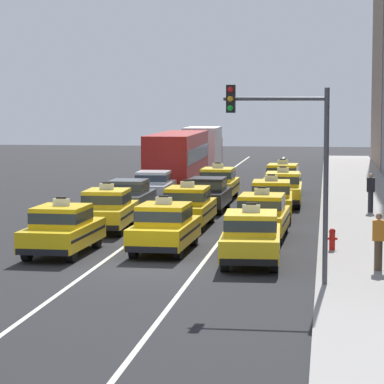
% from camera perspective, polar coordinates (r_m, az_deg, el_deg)
% --- Properties ---
extents(ground_plane, '(160.00, 160.00, 0.00)m').
position_cam_1_polar(ground_plane, '(29.82, -2.75, -4.56)').
color(ground_plane, '#232326').
extents(lane_stripe_left_center, '(0.14, 80.00, 0.01)m').
position_cam_1_polar(lane_stripe_left_center, '(49.64, -0.29, -0.55)').
color(lane_stripe_left_center, silver).
rests_on(lane_stripe_left_center, ground).
extents(lane_stripe_center_right, '(0.14, 80.00, 0.01)m').
position_cam_1_polar(lane_stripe_center_right, '(49.28, 3.39, -0.60)').
color(lane_stripe_center_right, silver).
rests_on(lane_stripe_center_right, ground).
extents(sidewalk_curb, '(4.00, 90.00, 0.15)m').
position_cam_1_polar(sidewalk_curb, '(44.19, 10.13, -1.28)').
color(sidewalk_curb, '#9E9993').
rests_on(sidewalk_curb, ground).
extents(taxi_left_nearest, '(1.94, 4.61, 1.96)m').
position_cam_1_polar(taxi_left_nearest, '(32.73, -7.62, -2.15)').
color(taxi_left_nearest, black).
rests_on(taxi_left_nearest, ground).
extents(taxi_left_second, '(1.96, 4.62, 1.96)m').
position_cam_1_polar(taxi_left_second, '(38.41, -5.00, -1.01)').
color(taxi_left_second, black).
rests_on(taxi_left_second, ground).
extents(sedan_left_third, '(1.77, 4.30, 1.58)m').
position_cam_1_polar(sedan_left_third, '(44.00, -3.72, -0.22)').
color(sedan_left_third, black).
rests_on(sedan_left_third, ground).
extents(sedan_left_fourth, '(1.83, 4.33, 1.58)m').
position_cam_1_polar(sedan_left_fourth, '(49.24, -2.27, 0.38)').
color(sedan_left_fourth, black).
rests_on(sedan_left_fourth, ground).
extents(bus_left_fifth, '(2.73, 11.25, 3.22)m').
position_cam_1_polar(bus_left_fifth, '(57.75, -0.85, 2.09)').
color(bus_left_fifth, black).
rests_on(bus_left_fifth, ground).
extents(box_truck_left_sixth, '(2.42, 7.01, 3.27)m').
position_cam_1_polar(box_truck_left_sixth, '(69.28, 0.69, 2.61)').
color(box_truck_left_sixth, black).
rests_on(box_truck_left_sixth, ground).
extents(taxi_center_nearest, '(1.93, 4.61, 1.96)m').
position_cam_1_polar(taxi_center_nearest, '(32.99, -1.63, -2.05)').
color(taxi_center_nearest, black).
rests_on(taxi_center_nearest, ground).
extents(taxi_center_second, '(1.87, 4.58, 1.96)m').
position_cam_1_polar(taxi_center_second, '(39.36, -0.25, -0.83)').
color(taxi_center_second, black).
rests_on(taxi_center_second, ground).
extents(sedan_center_third, '(1.83, 4.33, 1.58)m').
position_cam_1_polar(sedan_center_third, '(45.14, 0.95, -0.07)').
color(sedan_center_third, black).
rests_on(sedan_center_third, ground).
extents(taxi_center_fourth, '(1.87, 4.58, 1.96)m').
position_cam_1_polar(taxi_center_fourth, '(50.37, 1.54, 0.53)').
color(taxi_center_fourth, black).
rests_on(taxi_center_fourth, ground).
extents(taxi_right_nearest, '(2.00, 4.63, 1.96)m').
position_cam_1_polar(taxi_right_nearest, '(30.66, 3.50, -2.63)').
color(taxi_right_nearest, black).
rests_on(taxi_right_nearest, ground).
extents(taxi_right_second, '(1.92, 4.60, 1.96)m').
position_cam_1_polar(taxi_right_second, '(36.39, 4.13, -1.36)').
color(taxi_right_second, black).
rests_on(taxi_right_second, ground).
extents(taxi_right_third, '(1.96, 4.62, 1.96)m').
position_cam_1_polar(taxi_right_third, '(42.53, 4.68, -0.39)').
color(taxi_right_third, black).
rests_on(taxi_right_third, ground).
extents(taxi_right_fourth, '(1.88, 4.58, 1.96)m').
position_cam_1_polar(taxi_right_fourth, '(47.59, 5.36, 0.23)').
color(taxi_right_fourth, black).
rests_on(taxi_right_fourth, ground).
extents(taxi_right_fifth, '(1.92, 4.60, 1.96)m').
position_cam_1_polar(taxi_right_fifth, '(53.68, 5.35, 0.81)').
color(taxi_right_fifth, black).
rests_on(taxi_right_fifth, ground).
extents(pedestrian_near_crosswalk, '(0.36, 0.24, 1.76)m').
position_cam_1_polar(pedestrian_near_crosswalk, '(44.18, 10.46, -0.02)').
color(pedestrian_near_crosswalk, '#23232D').
rests_on(pedestrian_near_crosswalk, sidewalk_curb).
extents(pedestrian_mid_block, '(0.47, 0.24, 1.71)m').
position_cam_1_polar(pedestrian_mid_block, '(29.13, 10.93, -2.88)').
color(pedestrian_mid_block, '#473828').
rests_on(pedestrian_mid_block, sidewalk_curb).
extents(fire_hydrant, '(0.36, 0.22, 0.73)m').
position_cam_1_polar(fire_hydrant, '(32.92, 8.24, -2.70)').
color(fire_hydrant, red).
rests_on(fire_hydrant, sidewalk_curb).
extents(traffic_light_pole, '(2.87, 0.33, 5.58)m').
position_cam_1_polar(traffic_light_pole, '(26.47, 5.81, 2.49)').
color(traffic_light_pole, '#47474C').
rests_on(traffic_light_pole, ground).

